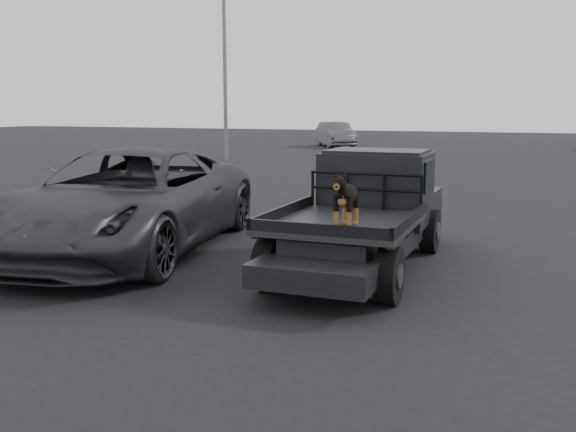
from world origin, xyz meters
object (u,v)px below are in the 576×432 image
at_px(dog, 346,199).
at_px(parked_suv, 127,201).
at_px(distant_car_a, 336,134).
at_px(flatbed_ute, 361,239).

distance_m(dog, parked_suv, 4.42).
distance_m(dog, distant_car_a, 32.31).
bearing_deg(flatbed_ute, distant_car_a, 108.06).
relative_size(flatbed_ute, distant_car_a, 1.15).
relative_size(flatbed_ute, parked_suv, 0.84).
xyz_separation_m(parked_suv, distant_car_a, (-5.47, 29.73, -0.12)).
bearing_deg(dog, flatbed_ute, 96.51).
distance_m(parked_suv, distant_car_a, 30.23).
height_order(flatbed_ute, dog, dog).
xyz_separation_m(dog, parked_suv, (-4.27, 1.07, -0.40)).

